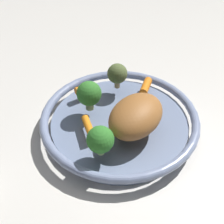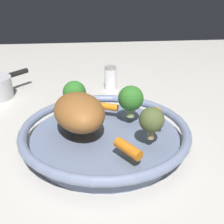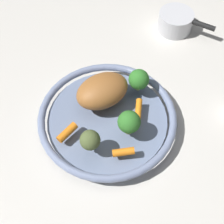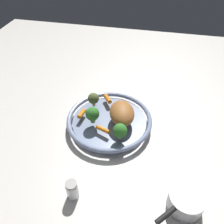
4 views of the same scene
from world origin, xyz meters
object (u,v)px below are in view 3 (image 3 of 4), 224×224
serving_bowl (107,119)px  baby_carrot_right (138,109)px  broccoli_floret_small (139,80)px  broccoli_floret_mid (129,122)px  saucepan (176,21)px  baby_carrot_back (123,152)px  broccoli_floret_edge (90,140)px  baby_carrot_near_rim (67,132)px  roast_chicken_piece (101,91)px

serving_bowl → baby_carrot_right: bearing=84.2°
broccoli_floret_small → broccoli_floret_mid: (0.12, -0.06, 0.00)m
broccoli_floret_mid → saucepan: 0.45m
serving_bowl → baby_carrot_back: baby_carrot_back is taller
broccoli_floret_edge → saucepan: bearing=137.3°
broccoli_floret_small → serving_bowl: bearing=-57.8°
serving_bowl → baby_carrot_back: bearing=5.6°
baby_carrot_right → broccoli_floret_small: bearing=164.3°
baby_carrot_near_rim → baby_carrot_back: 0.15m
baby_carrot_near_rim → broccoli_floret_mid: (0.03, 0.15, 0.03)m
baby_carrot_near_rim → baby_carrot_right: baby_carrot_near_rim is taller
roast_chicken_piece → baby_carrot_right: bearing=53.9°
baby_carrot_near_rim → broccoli_floret_edge: broccoli_floret_edge is taller
broccoli_floret_edge → broccoli_floret_mid: (-0.02, 0.10, 0.00)m
baby_carrot_back → broccoli_floret_small: bearing=153.7°
serving_bowl → baby_carrot_right: (0.01, 0.08, 0.03)m
baby_carrot_near_rim → saucepan: size_ratio=0.36×
baby_carrot_near_rim → broccoli_floret_mid: broccoli_floret_mid is taller
baby_carrot_back → broccoli_floret_edge: broccoli_floret_edge is taller
roast_chicken_piece → baby_carrot_right: size_ratio=2.41×
broccoli_floret_edge → baby_carrot_near_rim: bearing=-136.8°
roast_chicken_piece → baby_carrot_near_rim: roast_chicken_piece is taller
broccoli_floret_small → broccoli_floret_edge: bearing=-47.5°
baby_carrot_right → saucepan: (-0.31, 0.22, -0.02)m
broccoli_floret_small → broccoli_floret_edge: size_ratio=1.01×
baby_carrot_back → broccoli_floret_mid: 0.07m
baby_carrot_back → broccoli_floret_small: 0.20m
serving_bowl → baby_carrot_near_rim: bearing=-73.1°
broccoli_floret_edge → roast_chicken_piece: bearing=157.1°
baby_carrot_right → broccoli_floret_edge: 0.16m
roast_chicken_piece → broccoli_floret_edge: (0.14, -0.06, 0.00)m
baby_carrot_near_rim → baby_carrot_right: size_ratio=0.96×
baby_carrot_right → serving_bowl: bearing=-95.8°
serving_bowl → roast_chicken_piece: bearing=-177.3°
broccoli_floret_small → baby_carrot_near_rim: bearing=-65.3°
baby_carrot_back → saucepan: size_ratio=0.34×
baby_carrot_back → broccoli_floret_edge: (-0.03, -0.07, 0.03)m
baby_carrot_near_rim → broccoli_floret_small: broccoli_floret_small is taller
roast_chicken_piece → broccoli_floret_mid: (0.11, 0.04, 0.01)m
broccoli_floret_edge → broccoli_floret_mid: bearing=103.5°
baby_carrot_right → saucepan: bearing=145.0°
serving_bowl → saucepan: 0.43m
baby_carrot_near_rim → baby_carrot_right: (-0.02, 0.19, -0.00)m
baby_carrot_near_rim → broccoli_floret_small: bearing=114.7°
baby_carrot_back → saucepan: bearing=145.7°
baby_carrot_back → baby_carrot_right: size_ratio=0.89×
baby_carrot_near_rim → baby_carrot_back: bearing=55.0°
baby_carrot_right → baby_carrot_near_rim: bearing=-82.6°
broccoli_floret_mid → baby_carrot_back: bearing=-26.2°
broccoli_floret_small → baby_carrot_right: bearing=-15.7°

